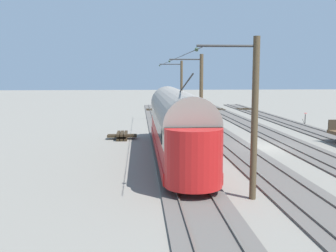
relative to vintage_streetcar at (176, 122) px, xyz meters
name	(u,v)px	position (x,y,z in m)	size (l,w,h in m)	color
ground_plane	(266,147)	(-6.85, -3.19, -2.27)	(220.00, 220.00, 0.00)	gray
track_adjacent_siding	(295,145)	(-9.14, -3.50, -2.21)	(2.80, 80.00, 0.18)	#56514C
track_third_siding	(234,146)	(-4.57, -3.50, -2.21)	(2.80, 80.00, 0.18)	#56514C
track_outer_siding	(172,147)	(0.00, -3.50, -2.21)	(2.80, 80.00, 0.18)	#56514C
vintage_streetcar	(176,122)	(0.00, 0.00, 0.00)	(2.65, 18.41, 5.14)	red
catenary_pole_foreground	(181,90)	(-2.38, -19.85, 1.28)	(2.67, 0.28, 6.79)	#4C3D28
catenary_pole_mid_near	(200,97)	(-2.38, -5.62, 1.28)	(2.67, 0.28, 6.79)	#4C3D28
catenary_pole_mid_far	(253,116)	(-2.38, 8.62, 1.28)	(2.67, 0.28, 6.79)	#4C3D28
overhead_wire_run	(170,61)	(-0.06, -6.27, 3.98)	(2.47, 32.46, 0.18)	black
switch_stand	(305,118)	(-15.07, -15.63, -1.57)	(0.50, 0.30, 1.24)	black
spare_tie_stack	(122,136)	(3.73, -7.67, -2.00)	(2.40, 2.40, 0.54)	#2D2316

